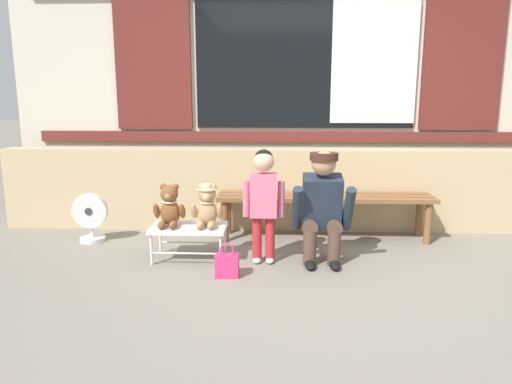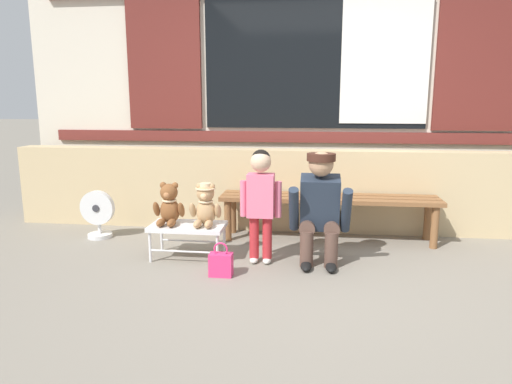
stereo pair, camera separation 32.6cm
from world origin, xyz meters
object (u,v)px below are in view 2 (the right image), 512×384
object	(u,v)px
child_standing	(261,194)
adult_crouching	(321,208)
teddy_bear_plain	(169,205)
floor_fan	(98,215)
wooden_bench_long	(329,203)
small_display_bench	(188,228)
handbag_on_ground	(221,264)
teddy_bear_with_hat	(205,205)

from	to	relation	value
child_standing	adult_crouching	xyz separation A→B (m)	(0.50, 0.03, -0.11)
teddy_bear_plain	floor_fan	distance (m)	1.03
wooden_bench_long	small_display_bench	xyz separation A→B (m)	(-1.22, -0.69, -0.11)
handbag_on_ground	floor_fan	xyz separation A→B (m)	(-1.41, 0.85, 0.14)
adult_crouching	handbag_on_ground	xyz separation A→B (m)	(-0.77, -0.38, -0.38)
small_display_bench	handbag_on_ground	size ratio (longest dim) A/B	2.35
teddy_bear_plain	handbag_on_ground	xyz separation A→B (m)	(0.53, -0.38, -0.37)
child_standing	handbag_on_ground	bearing A→B (deg)	-128.41
wooden_bench_long	teddy_bear_plain	world-z (taller)	teddy_bear_plain
small_display_bench	teddy_bear_plain	xyz separation A→B (m)	(-0.16, 0.00, 0.20)
wooden_bench_long	small_display_bench	distance (m)	1.40
teddy_bear_with_hat	floor_fan	size ratio (longest dim) A/B	0.76
floor_fan	teddy_bear_plain	bearing A→B (deg)	-27.84
child_standing	wooden_bench_long	bearing A→B (deg)	51.29
teddy_bear_plain	child_standing	xyz separation A→B (m)	(0.80, -0.04, 0.13)
floor_fan	adult_crouching	bearing A→B (deg)	-12.28
adult_crouching	small_display_bench	bearing A→B (deg)	179.75
teddy_bear_plain	floor_fan	size ratio (longest dim) A/B	0.76
teddy_bear_with_hat	teddy_bear_plain	bearing A→B (deg)	-179.87
small_display_bench	floor_fan	xyz separation A→B (m)	(-1.05, 0.47, -0.03)
teddy_bear_plain	teddy_bear_with_hat	bearing A→B (deg)	0.13
handbag_on_ground	floor_fan	bearing A→B (deg)	148.97
small_display_bench	adult_crouching	bearing A→B (deg)	-0.25
teddy_bear_plain	floor_fan	world-z (taller)	teddy_bear_plain
teddy_bear_with_hat	floor_fan	bearing A→B (deg)	158.82
small_display_bench	adult_crouching	world-z (taller)	adult_crouching
child_standing	adult_crouching	world-z (taller)	child_standing
wooden_bench_long	adult_crouching	world-z (taller)	adult_crouching
adult_crouching	floor_fan	bearing A→B (deg)	167.72
adult_crouching	floor_fan	xyz separation A→B (m)	(-2.18, 0.47, -0.24)
handbag_on_ground	floor_fan	size ratio (longest dim) A/B	0.57
wooden_bench_long	teddy_bear_with_hat	size ratio (longest dim) A/B	5.78
handbag_on_ground	floor_fan	distance (m)	1.66
floor_fan	small_display_bench	bearing A→B (deg)	-24.17
teddy_bear_plain	wooden_bench_long	bearing A→B (deg)	26.38
handbag_on_ground	floor_fan	world-z (taller)	floor_fan
handbag_on_ground	teddy_bear_plain	bearing A→B (deg)	144.05
adult_crouching	wooden_bench_long	bearing A→B (deg)	83.10
teddy_bear_with_hat	wooden_bench_long	bearing A→B (deg)	32.84
child_standing	floor_fan	bearing A→B (deg)	163.24
adult_crouching	handbag_on_ground	world-z (taller)	adult_crouching
small_display_bench	adult_crouching	size ratio (longest dim) A/B	0.67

